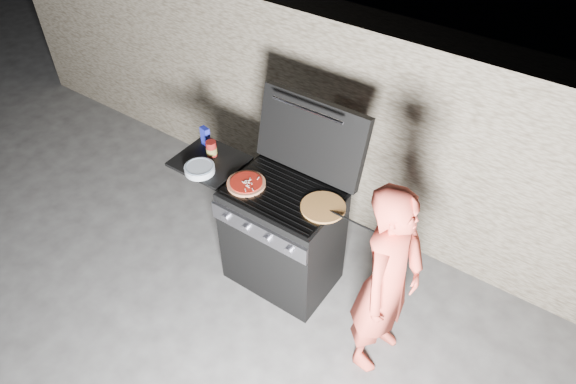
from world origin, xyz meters
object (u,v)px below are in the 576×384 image
Objects in this scene: gas_grill at (256,224)px; pizza_topped at (246,183)px; person at (388,283)px; sauce_jar at (211,149)px.

pizza_topped is (-0.01, -0.07, 0.47)m from gas_grill.
person is (1.18, -0.10, -0.17)m from pizza_topped.
sauce_jar is 0.08× the size of person.
sauce_jar is (-0.43, 0.13, 0.04)m from pizza_topped.
gas_grill is at bearing 80.06° from pizza_topped.
pizza_topped is at bearing 89.04° from person.
person is at bearing -7.92° from sauce_jar.
pizza_topped is at bearing -16.44° from sauce_jar.
person reaches higher than pizza_topped.
sauce_jar is at bearing 172.50° from gas_grill.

